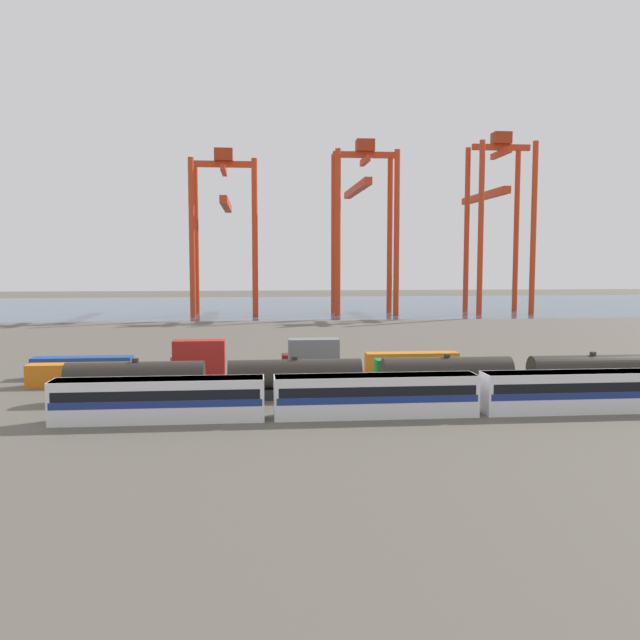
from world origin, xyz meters
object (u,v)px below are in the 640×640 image
Objects in this scene: passenger_train at (376,394)px; gantry_crane_east at (496,208)px; gantry_crane_west at (225,216)px; shipping_container_5 at (424,369)px; shipping_container_3 at (314,371)px; shipping_container_6 at (83,367)px; gantry_crane_central at (363,208)px; freight_tank_row at (447,375)px.

passenger_train is 1.18× the size of gantry_crane_east.
gantry_crane_east reaches higher than gantry_crane_west.
gantry_crane_east is (47.10, 104.32, 28.24)m from shipping_container_5.
shipping_container_3 is 0.12× the size of gantry_crane_east.
passenger_train is 18.94m from shipping_container_3.
shipping_container_3 is at bearing 180.00° from shipping_container_5.
gantry_crane_west is 75.74m from gantry_crane_east.
shipping_container_6 is at bearing 168.89° from shipping_container_3.
shipping_container_3 is 108.41m from gantry_crane_west.
gantry_crane_central is (37.84, 0.69, 2.40)m from gantry_crane_west.
gantry_crane_east is at bearing -1.07° from gantry_crane_central.
gantry_crane_west is at bearing 105.32° from shipping_container_5.
gantry_crane_west is 0.89× the size of gantry_crane_east.
passenger_train is at bearing -114.70° from gantry_crane_east.
gantry_crane_west is 0.94× the size of gantry_crane_central.
gantry_crane_central is at bearing 77.73° from shipping_container_3.
gantry_crane_central reaches higher than shipping_container_6.
gantry_crane_west is (-28.67, 113.73, 24.50)m from freight_tank_row.
shipping_container_3 is 0.50× the size of shipping_container_5.
freight_tank_row is 126.07m from gantry_crane_east.
gantry_crane_central is (9.18, 114.43, 26.89)m from freight_tank_row.
freight_tank_row is at bearing -94.58° from gantry_crane_central.
gantry_crane_east is at bearing 65.70° from shipping_container_5.
gantry_crane_east reaches higher than shipping_container_6.
freight_tank_row is at bearing 43.76° from passenger_train.
gantry_crane_west is at bearing 82.28° from shipping_container_6.
passenger_train reaches higher than shipping_container_6.
shipping_container_5 is at bearing -114.30° from gantry_crane_east.
shipping_container_3 is 0.13× the size of gantry_crane_central.
gantry_crane_central is (9.26, 105.03, 27.74)m from shipping_container_5.
freight_tank_row is 6.61× the size of shipping_container_5.
shipping_container_5 is at bearing -95.04° from gantry_crane_central.
shipping_container_5 is at bearing 0.00° from shipping_container_3.
shipping_container_6 is at bearing -117.26° from gantry_crane_central.
gantry_crane_east is (75.68, -0.01, 2.89)m from gantry_crane_west.
freight_tank_row is at bearing -19.60° from shipping_container_6.
shipping_container_6 is (-32.62, 24.02, -0.84)m from passenger_train.
passenger_train is 13.08m from freight_tank_row.
gantry_crane_west is (-15.01, 104.34, 25.35)m from shipping_container_3.
shipping_container_6 is 0.24× the size of gantry_crane_east.
shipping_container_5 is (13.57, 0.00, 0.00)m from shipping_container_3.
passenger_train is 20.70m from shipping_container_5.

